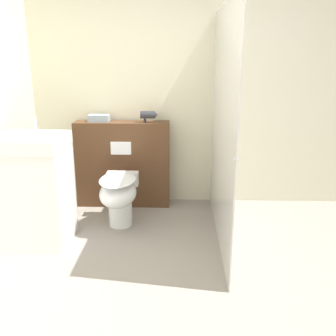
# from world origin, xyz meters

# --- Properties ---
(ground_plane) EXTENTS (12.00, 12.00, 0.00)m
(ground_plane) POSITION_xyz_m (0.00, 0.00, 0.00)
(ground_plane) COLOR gray
(wall_back) EXTENTS (8.00, 0.06, 2.50)m
(wall_back) POSITION_xyz_m (0.00, 1.92, 1.25)
(wall_back) COLOR beige
(wall_back) RESTS_ON ground_plane
(partition_panel) EXTENTS (1.04, 0.23, 0.96)m
(partition_panel) POSITION_xyz_m (-0.40, 1.75, 0.48)
(partition_panel) COLOR #51331E
(partition_panel) RESTS_ON ground_plane
(shower_glass) EXTENTS (0.04, 1.81, 2.08)m
(shower_glass) POSITION_xyz_m (0.61, 0.98, 1.04)
(shower_glass) COLOR silver
(shower_glass) RESTS_ON ground_plane
(toilet) EXTENTS (0.35, 0.63, 0.53)m
(toilet) POSITION_xyz_m (-0.35, 1.14, 0.34)
(toilet) COLOR white
(toilet) RESTS_ON ground_plane
(sink_vanity) EXTENTS (0.57, 0.53, 1.14)m
(sink_vanity) POSITION_xyz_m (-1.05, 0.82, 0.50)
(sink_vanity) COLOR white
(sink_vanity) RESTS_ON ground_plane
(hair_drier) EXTENTS (0.19, 0.08, 0.12)m
(hair_drier) POSITION_xyz_m (-0.10, 1.71, 1.04)
(hair_drier) COLOR #2D2D33
(hair_drier) RESTS_ON partition_panel
(folded_towel) EXTENTS (0.22, 0.13, 0.08)m
(folded_towel) POSITION_xyz_m (-0.65, 1.75, 1.00)
(folded_towel) COLOR #8C9EAD
(folded_towel) RESTS_ON partition_panel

